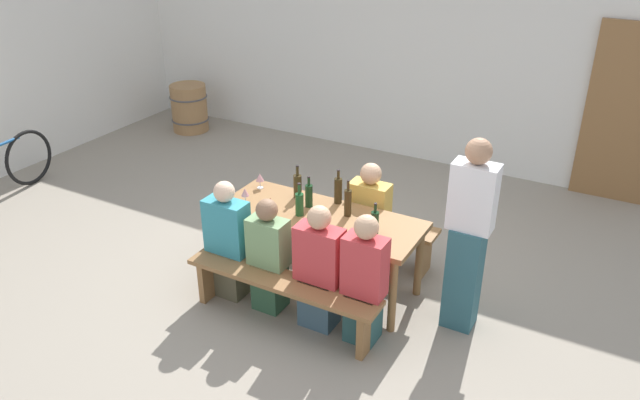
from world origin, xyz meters
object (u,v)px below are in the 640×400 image
wine_bottle_5 (338,190)px  wine_barrel (189,108)px  tasting_table (320,223)px  seated_guest_far_0 (369,219)px  wine_glass_1 (260,178)px  wooden_door (626,115)px  seated_guest_near_2 (319,271)px  wine_bottle_4 (309,195)px  seated_guest_near_0 (228,243)px  wine_bottle_0 (298,185)px  wine_bottle_2 (299,204)px  bench_far (352,223)px  seated_guest_near_1 (269,258)px  wine_glass_0 (361,227)px  wine_glass_3 (245,193)px  bench_near (282,289)px  seated_guest_near_3 (364,282)px  wine_bottle_1 (348,202)px  wine_glass_2 (270,202)px  wine_bottle_3 (375,222)px  standing_host (468,239)px

wine_bottle_5 → wine_barrel: wine_bottle_5 is taller
tasting_table → seated_guest_far_0: seated_guest_far_0 is taller
wine_glass_1 → tasting_table: bearing=-14.9°
seated_guest_far_0 → wine_barrel: seated_guest_far_0 is taller
wooden_door → seated_guest_near_2: bearing=-116.1°
wine_bottle_5 → wine_bottle_4: bearing=-135.3°
wooden_door → seated_guest_near_0: bearing=-126.2°
wine_bottle_0 → wine_bottle_5: bearing=11.5°
wine_glass_1 → wine_bottle_2: bearing=-25.4°
bench_far → wine_bottle_2: 0.93m
wine_bottle_0 → seated_guest_far_0: seated_guest_far_0 is taller
tasting_table → wine_glass_1: bearing=165.1°
seated_guest_near_1 → seated_guest_far_0: 1.14m
wooden_door → wine_barrel: 6.03m
wine_bottle_4 → seated_guest_far_0: (0.42, 0.42, -0.34)m
wine_glass_0 → wine_glass_3: (-1.20, 0.04, 0.01)m
seated_guest_near_0 → seated_guest_far_0: (0.91, 1.03, -0.01)m
wine_bottle_4 → wine_bottle_5: size_ratio=0.90×
bench_near → wine_bottle_4: 0.94m
seated_guest_near_3 → wine_bottle_5: bearing=39.3°
wine_bottle_1 → seated_guest_near_1: bearing=-125.4°
tasting_table → wine_bottle_2: (-0.16, -0.09, 0.20)m
wine_bottle_1 → wine_glass_1: size_ratio=2.26×
wooden_door → wine_glass_2: 4.36m
wooden_door → wine_bottle_5: size_ratio=6.24×
wine_bottle_3 → seated_guest_near_1: (-0.79, -0.44, -0.35)m
seated_guest_far_0 → seated_guest_near_2: bearing=1.3°
bench_far → seated_guest_near_0: 1.36m
wine_bottle_2 → wine_glass_2: 0.26m
bench_far → wine_bottle_4: bearing=-106.7°
seated_guest_near_2 → standing_host: size_ratio=0.67×
seated_guest_near_2 → seated_guest_far_0: bearing=1.3°
wine_glass_3 → wine_glass_1: bearing=101.6°
wine_glass_0 → bench_near: bearing=-135.7°
seated_guest_near_1 → seated_guest_near_3: bearing=-90.0°
wine_bottle_1 → wine_glass_3: size_ratio=2.19×
wine_bottle_1 → wine_glass_0: size_ratio=2.46×
wine_glass_1 → seated_guest_near_1: (0.56, -0.72, -0.35)m
wooden_door → seated_guest_near_1: size_ratio=1.95×
wine_bottle_5 → wine_glass_2: size_ratio=2.07×
bench_near → wine_bottle_0: bearing=112.3°
bench_near → wine_bottle_3: (0.57, 0.59, 0.51)m
wine_glass_2 → seated_guest_far_0: bearing=47.8°
bench_far → wine_bottle_1: 0.80m
wine_barrel → wine_glass_3: bearing=-42.8°
seated_guest_near_3 → bench_far: bearing=30.4°
wooden_door → wine_glass_1: 4.30m
wine_glass_0 → wine_glass_2: wine_glass_2 is taller
bench_far → wine_glass_2: bearing=-114.6°
wine_bottle_1 → wine_barrel: wine_bottle_1 is taller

